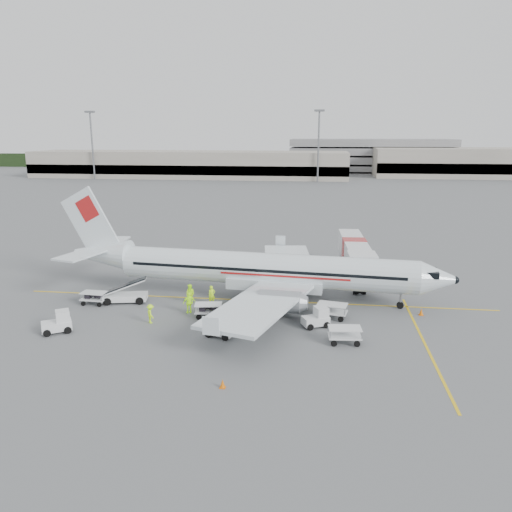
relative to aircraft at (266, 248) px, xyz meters
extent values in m
plane|color=#56595B|center=(-1.11, -0.53, -5.00)|extent=(360.00, 360.00, 0.00)
cube|color=yellow|center=(-1.11, -0.53, -4.99)|extent=(44.00, 0.20, 0.01)
cube|color=yellow|center=(12.89, -8.53, -4.99)|extent=(0.20, 20.00, 0.01)
cone|color=#E16307|center=(13.76, -2.55, -4.69)|extent=(0.38, 0.38, 0.62)
cone|color=#E16307|center=(0.57, 8.87, -4.68)|extent=(0.39, 0.39, 0.63)
cone|color=#E16307|center=(-0.80, -17.12, -4.71)|extent=(0.36, 0.36, 0.58)
imported|color=#BEFE16|center=(-4.74, -2.03, -4.13)|extent=(0.76, 0.68, 1.74)
imported|color=#BEFE16|center=(-6.75, -2.03, -4.10)|extent=(1.07, 0.98, 1.79)
imported|color=#BEFE16|center=(-8.75, -7.26, -4.20)|extent=(1.10, 1.18, 1.60)
imported|color=#BEFE16|center=(-6.20, -4.54, -4.05)|extent=(1.18, 0.98, 1.89)
camera|label=1|loc=(4.79, -44.50, 10.27)|focal=35.00mm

